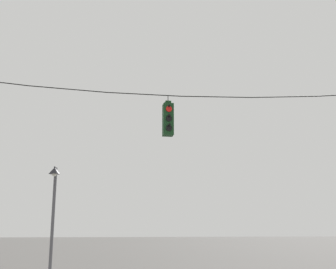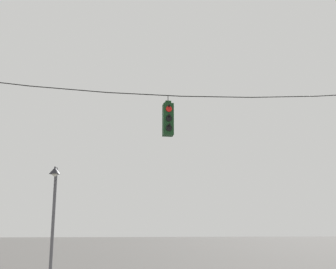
% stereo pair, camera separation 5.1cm
% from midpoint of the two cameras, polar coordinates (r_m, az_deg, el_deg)
% --- Properties ---
extents(span_wire, '(17.45, 0.03, 0.55)m').
position_cam_midpoint_polar(span_wire, '(14.21, -3.04, 6.12)').
color(span_wire, black).
extents(traffic_light_over_intersection, '(0.34, 0.58, 1.38)m').
position_cam_midpoint_polar(traffic_light_over_intersection, '(14.02, 0.11, 2.07)').
color(traffic_light_over_intersection, '#143819').
extents(street_lamp, '(0.42, 0.74, 4.35)m').
position_cam_midpoint_polar(street_lamp, '(16.67, -15.12, -8.51)').
color(street_lamp, '#515156').
rests_on(street_lamp, ground_plane).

